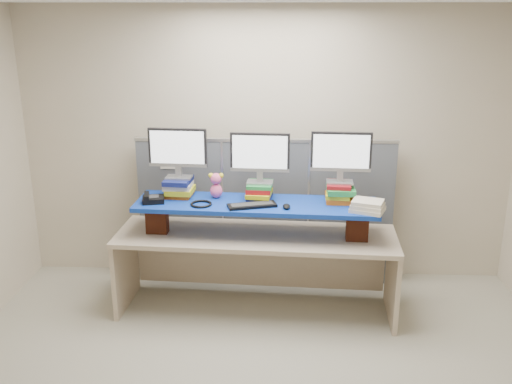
{
  "coord_description": "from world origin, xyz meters",
  "views": [
    {
      "loc": [
        0.16,
        -3.68,
        2.74
      ],
      "look_at": [
        -0.07,
        1.15,
        1.18
      ],
      "focal_mm": 40.0,
      "sensor_mm": 36.0,
      "label": 1
    }
  ],
  "objects_px": {
    "monitor_center": "(260,155)",
    "monitor_right": "(341,154)",
    "blue_board": "(256,205)",
    "desk": "(256,250)",
    "monitor_left": "(178,150)",
    "keyboard": "(252,205)",
    "desk_phone": "(152,199)"
  },
  "relations": [
    {
      "from": "monitor_left",
      "to": "desk_phone",
      "type": "xyz_separation_m",
      "value": [
        -0.21,
        -0.18,
        -0.41
      ]
    },
    {
      "from": "desk",
      "to": "keyboard",
      "type": "height_order",
      "value": "keyboard"
    },
    {
      "from": "desk",
      "to": "monitor_center",
      "type": "relative_size",
      "value": 4.85
    },
    {
      "from": "monitor_left",
      "to": "keyboard",
      "type": "bearing_deg",
      "value": -18.38
    },
    {
      "from": "blue_board",
      "to": "monitor_right",
      "type": "xyz_separation_m",
      "value": [
        0.75,
        0.08,
        0.45
      ]
    },
    {
      "from": "desk",
      "to": "monitor_center",
      "type": "distance_m",
      "value": 0.88
    },
    {
      "from": "monitor_center",
      "to": "monitor_right",
      "type": "height_order",
      "value": "monitor_right"
    },
    {
      "from": "desk",
      "to": "monitor_left",
      "type": "bearing_deg",
      "value": 170.72
    },
    {
      "from": "desk",
      "to": "desk_phone",
      "type": "bearing_deg",
      "value": -175.28
    },
    {
      "from": "monitor_center",
      "to": "keyboard",
      "type": "relative_size",
      "value": 1.18
    },
    {
      "from": "blue_board",
      "to": "monitor_center",
      "type": "distance_m",
      "value": 0.45
    },
    {
      "from": "desk",
      "to": "blue_board",
      "type": "height_order",
      "value": "blue_board"
    },
    {
      "from": "blue_board",
      "to": "keyboard",
      "type": "height_order",
      "value": "keyboard"
    },
    {
      "from": "keyboard",
      "to": "monitor_left",
      "type": "bearing_deg",
      "value": 142.18
    },
    {
      "from": "desk",
      "to": "monitor_right",
      "type": "bearing_deg",
      "value": 9.06
    },
    {
      "from": "blue_board",
      "to": "keyboard",
      "type": "xyz_separation_m",
      "value": [
        -0.03,
        -0.11,
        0.03
      ]
    },
    {
      "from": "monitor_center",
      "to": "monitor_right",
      "type": "distance_m",
      "value": 0.72
    },
    {
      "from": "blue_board",
      "to": "desk_phone",
      "type": "distance_m",
      "value": 0.93
    },
    {
      "from": "keyboard",
      "to": "desk_phone",
      "type": "bearing_deg",
      "value": 158.17
    },
    {
      "from": "monitor_center",
      "to": "desk_phone",
      "type": "height_order",
      "value": "monitor_center"
    },
    {
      "from": "monitor_left",
      "to": "monitor_center",
      "type": "distance_m",
      "value": 0.75
    },
    {
      "from": "blue_board",
      "to": "monitor_left",
      "type": "distance_m",
      "value": 0.87
    },
    {
      "from": "desk",
      "to": "monitor_right",
      "type": "height_order",
      "value": "monitor_right"
    },
    {
      "from": "desk",
      "to": "keyboard",
      "type": "xyz_separation_m",
      "value": [
        -0.03,
        -0.11,
        0.47
      ]
    },
    {
      "from": "desk_phone",
      "to": "monitor_left",
      "type": "bearing_deg",
      "value": 29.21
    },
    {
      "from": "monitor_center",
      "to": "desk_phone",
      "type": "bearing_deg",
      "value": -168.42
    },
    {
      "from": "monitor_left",
      "to": "keyboard",
      "type": "relative_size",
      "value": 1.18
    },
    {
      "from": "blue_board",
      "to": "monitor_center",
      "type": "xyz_separation_m",
      "value": [
        0.03,
        0.12,
        0.43
      ]
    },
    {
      "from": "monitor_right",
      "to": "desk_phone",
      "type": "bearing_deg",
      "value": -173.34
    },
    {
      "from": "blue_board",
      "to": "keyboard",
      "type": "bearing_deg",
      "value": -101.97
    },
    {
      "from": "monitor_center",
      "to": "monitor_right",
      "type": "xyz_separation_m",
      "value": [
        0.72,
        -0.04,
        0.02
      ]
    },
    {
      "from": "desk",
      "to": "monitor_center",
      "type": "height_order",
      "value": "monitor_center"
    }
  ]
}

